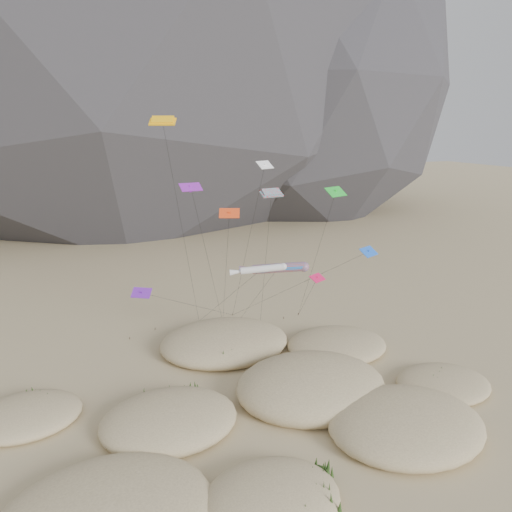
% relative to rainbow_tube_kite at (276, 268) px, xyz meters
% --- Properties ---
extents(ground, '(500.00, 500.00, 0.00)m').
position_rel_rainbow_tube_kite_xyz_m(ground, '(-4.22, -13.04, -10.98)').
color(ground, '#CCB789').
rests_on(ground, ground).
extents(dunes, '(50.02, 37.01, 4.42)m').
position_rel_rainbow_tube_kite_xyz_m(dunes, '(-5.09, -8.87, -10.23)').
color(dunes, '#CCB789').
rests_on(dunes, ground).
extents(dune_grass, '(41.16, 28.52, 1.58)m').
position_rel_rainbow_tube_kite_xyz_m(dune_grass, '(-5.09, -9.51, -10.14)').
color(dune_grass, black).
rests_on(dune_grass, ground).
extents(kite_stakes, '(23.72, 7.49, 0.30)m').
position_rel_rainbow_tube_kite_xyz_m(kite_stakes, '(-2.24, 11.30, -10.83)').
color(kite_stakes, '#3F2D1E').
rests_on(kite_stakes, ground).
extents(rainbow_tube_kite, '(7.06, 12.80, 11.85)m').
position_rel_rainbow_tube_kite_xyz_m(rainbow_tube_kite, '(0.00, 0.00, 0.00)').
color(rainbow_tube_kite, '#F14419').
rests_on(rainbow_tube_kite, ground).
extents(white_tube_kite, '(7.29, 14.40, 11.98)m').
position_rel_rainbow_tube_kite_xyz_m(white_tube_kite, '(-2.35, -0.90, 0.37)').
color(white_tube_kite, silver).
rests_on(white_tube_kite, ground).
extents(orange_parafoil, '(8.19, 15.11, 27.28)m').
position_rel_rainbow_tube_kite_xyz_m(orange_parafoil, '(-11.78, 0.43, 15.44)').
color(orange_parafoil, '#FFB10D').
rests_on(orange_parafoil, ground).
extents(multi_parafoil, '(5.65, 14.00, 20.39)m').
position_rel_rainbow_tube_kite_xyz_m(multi_parafoil, '(-2.20, -3.54, 8.70)').
color(multi_parafoil, red).
rests_on(multi_parafoil, ground).
extents(delta_kites, '(25.79, 21.69, 22.45)m').
position_rel_rainbow_tube_kite_xyz_m(delta_kites, '(-0.89, -1.41, 5.04)').
color(delta_kites, blue).
rests_on(delta_kites, ground).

